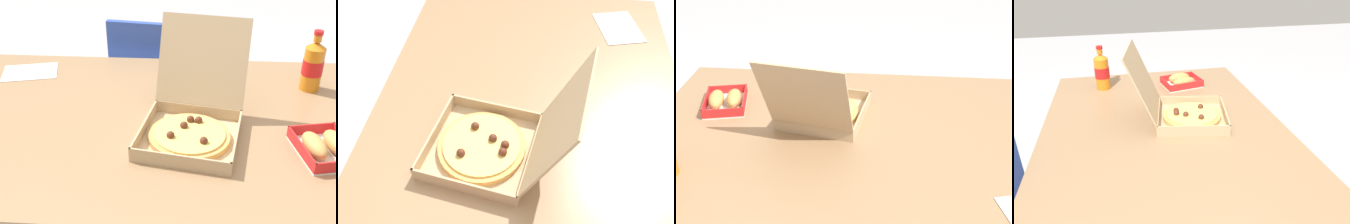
# 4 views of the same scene
# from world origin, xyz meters

# --- Properties ---
(dining_table) EXTENTS (1.49, 0.98, 0.71)m
(dining_table) POSITION_xyz_m (0.00, 0.00, 0.65)
(dining_table) COLOR #997551
(dining_table) RESTS_ON ground_plane
(pizza_box_open) EXTENTS (0.35, 0.44, 0.31)m
(pizza_box_open) POSITION_xyz_m (0.12, -0.09, 0.76)
(pizza_box_open) COLOR tan
(pizza_box_open) RESTS_ON dining_table
(paper_menu) EXTENTS (0.24, 0.20, 0.00)m
(paper_menu) POSITION_xyz_m (-0.53, 0.32, 0.71)
(paper_menu) COLOR white
(paper_menu) RESTS_ON dining_table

